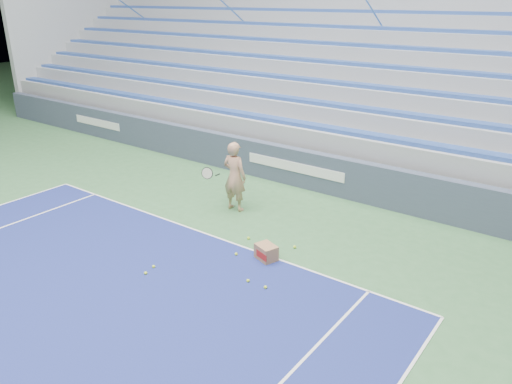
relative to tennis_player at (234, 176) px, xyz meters
The scene contains 11 objects.
sponsor_barrier 2.51m from the tennis_player, 82.18° to the left, with size 30.00×0.32×1.10m.
bleachers 8.32m from the tennis_player, 87.66° to the left, with size 31.00×9.15×7.30m.
tennis_player is the anchor object (origin of this frame).
ball_box 2.85m from the tennis_player, 37.47° to the right, with size 0.53×0.47×0.33m.
tennis_ball_0 1.97m from the tennis_player, 41.20° to the right, with size 0.07×0.07×0.07m, color #C1E62F.
tennis_ball_1 3.67m from the tennis_player, 47.17° to the right, with size 0.07×0.07×0.07m, color #C1E62F.
tennis_ball_2 3.49m from the tennis_player, 80.63° to the right, with size 0.07×0.07×0.07m, color #C1E62F.
tennis_ball_3 2.63m from the tennis_player, 50.63° to the right, with size 0.07×0.07×0.07m, color #C1E62F.
tennis_ball_4 2.71m from the tennis_player, 20.44° to the right, with size 0.07×0.07×0.07m, color #C1E62F.
tennis_ball_5 3.76m from the tennis_player, 80.31° to the right, with size 0.07×0.07×0.07m, color #C1E62F.
tennis_ball_6 3.94m from the tennis_player, 42.61° to the right, with size 0.07×0.07×0.07m, color #C1E62F.
Camera 1 is at (7.17, 4.19, 5.17)m, focal length 35.00 mm.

